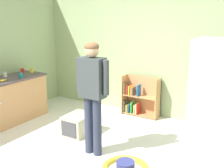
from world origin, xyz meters
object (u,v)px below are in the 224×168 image
(banana_bunch, at_px, (3,80))
(yellow_cup, at_px, (32,70))
(bookshelf, at_px, (139,98))
(refrigerator, at_px, (215,97))
(teal_cup, at_px, (21,75))
(pet_carrier, at_px, (78,124))
(white_cup, at_px, (5,74))
(red_cup, at_px, (22,71))
(standing_person, at_px, (92,88))

(banana_bunch, height_order, yellow_cup, yellow_cup)
(bookshelf, height_order, yellow_cup, yellow_cup)
(refrigerator, relative_size, teal_cup, 18.74)
(bookshelf, xyz_separation_m, teal_cup, (-1.89, -1.51, 0.58))
(refrigerator, xyz_separation_m, bookshelf, (-1.70, 0.85, -0.53))
(bookshelf, distance_m, pet_carrier, 1.57)
(white_cup, bearing_deg, banana_bunch, -42.72)
(banana_bunch, bearing_deg, refrigerator, 16.64)
(red_cup, relative_size, white_cup, 1.00)
(red_cup, height_order, teal_cup, same)
(bookshelf, bearing_deg, yellow_cup, -153.31)
(white_cup, relative_size, teal_cup, 1.00)
(yellow_cup, xyz_separation_m, white_cup, (-0.15, -0.57, 0.00))
(yellow_cup, relative_size, red_cup, 1.00)
(refrigerator, distance_m, bookshelf, 1.97)
(yellow_cup, height_order, white_cup, same)
(standing_person, bearing_deg, yellow_cup, 158.34)
(banana_bunch, distance_m, white_cup, 0.45)
(standing_person, distance_m, white_cup, 2.39)
(standing_person, relative_size, yellow_cup, 18.37)
(standing_person, bearing_deg, white_cup, 172.51)
(banana_bunch, relative_size, teal_cup, 1.64)
(banana_bunch, relative_size, yellow_cup, 1.64)
(yellow_cup, distance_m, white_cup, 0.59)
(banana_bunch, distance_m, yellow_cup, 0.90)
(bookshelf, bearing_deg, pet_carrier, -109.21)
(banana_bunch, xyz_separation_m, yellow_cup, (-0.18, 0.88, 0.02))
(pet_carrier, bearing_deg, teal_cup, -178.26)
(red_cup, bearing_deg, refrigerator, 4.64)
(standing_person, bearing_deg, teal_cup, 168.34)
(refrigerator, height_order, standing_person, refrigerator)
(standing_person, height_order, yellow_cup, standing_person)
(teal_cup, bearing_deg, yellow_cup, 112.71)
(refrigerator, height_order, yellow_cup, refrigerator)
(bookshelf, distance_m, teal_cup, 2.49)
(standing_person, relative_size, pet_carrier, 3.16)
(refrigerator, distance_m, pet_carrier, 2.40)
(bookshelf, distance_m, yellow_cup, 2.40)
(standing_person, height_order, white_cup, standing_person)
(banana_bunch, height_order, white_cup, white_cup)
(pet_carrier, relative_size, yellow_cup, 5.81)
(pet_carrier, bearing_deg, white_cup, -175.04)
(bookshelf, bearing_deg, white_cup, -144.03)
(pet_carrier, distance_m, white_cup, 1.89)
(red_cup, relative_size, teal_cup, 1.00)
(white_cup, bearing_deg, bookshelf, 35.97)
(teal_cup, bearing_deg, pet_carrier, 1.74)
(red_cup, height_order, white_cup, same)
(pet_carrier, xyz_separation_m, teal_cup, (-1.38, -0.04, 0.77))
(bookshelf, distance_m, banana_bunch, 2.76)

